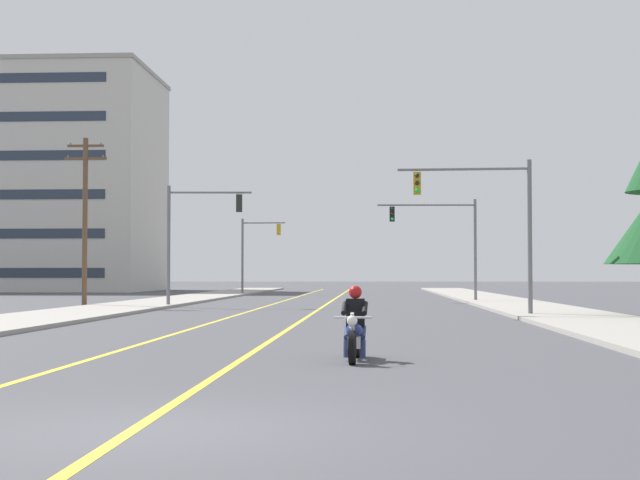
{
  "coord_description": "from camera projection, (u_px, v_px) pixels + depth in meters",
  "views": [
    {
      "loc": [
        2.34,
        -10.13,
        1.68
      ],
      "look_at": [
        0.79,
        17.29,
        2.68
      ],
      "focal_mm": 52.77,
      "sensor_mm": 36.0,
      "label": 1
    }
  ],
  "objects": [
    {
      "name": "ground_plane",
      "position": [
        157.0,
        429.0,
        10.17
      ],
      "size": [
        400.0,
        400.0,
        0.0
      ],
      "primitive_type": "plane",
      "color": "#47474C"
    },
    {
      "name": "lane_stripe_center",
      "position": [
        329.0,
        303.0,
        55.09
      ],
      "size": [
        0.16,
        100.0,
        0.01
      ],
      "primitive_type": "cube",
      "color": "yellow",
      "rests_on": "ground"
    },
    {
      "name": "lane_stripe_left",
      "position": [
        278.0,
        303.0,
        55.26
      ],
      "size": [
        0.16,
        100.0,
        0.01
      ],
      "primitive_type": "cube",
      "color": "yellow",
      "rests_on": "ground"
    },
    {
      "name": "sidewalk_kerb_right",
      "position": [
        516.0,
        305.0,
        49.53
      ],
      "size": [
        4.4,
        110.0,
        0.14
      ],
      "primitive_type": "cube",
      "color": "#9E998E",
      "rests_on": "ground"
    },
    {
      "name": "sidewalk_kerb_left",
      "position": [
        147.0,
        304.0,
        50.64
      ],
      "size": [
        4.4,
        110.0,
        0.14
      ],
      "primitive_type": "cube",
      "color": "#9E998E",
      "rests_on": "ground"
    },
    {
      "name": "motorcycle_with_rider",
      "position": [
        355.0,
        330.0,
        18.28
      ],
      "size": [
        0.7,
        2.19,
        1.46
      ],
      "color": "black",
      "rests_on": "ground"
    },
    {
      "name": "traffic_signal_near_right",
      "position": [
        491.0,
        212.0,
        37.11
      ],
      "size": [
        5.27,
        0.39,
        6.2
      ],
      "color": "slate",
      "rests_on": "ground"
    },
    {
      "name": "traffic_signal_near_left",
      "position": [
        192.0,
        227.0,
        47.88
      ],
      "size": [
        4.31,
        0.54,
        6.2
      ],
      "color": "slate",
      "rests_on": "ground"
    },
    {
      "name": "traffic_signal_mid_right",
      "position": [
        446.0,
        233.0,
        56.59
      ],
      "size": [
        5.97,
        0.57,
        6.2
      ],
      "color": "slate",
      "rests_on": "ground"
    },
    {
      "name": "traffic_signal_mid_left",
      "position": [
        254.0,
        245.0,
        76.39
      ],
      "size": [
        3.6,
        0.38,
        6.2
      ],
      "color": "slate",
      "rests_on": "ground"
    },
    {
      "name": "utility_pole_left_near",
      "position": [
        85.0,
        216.0,
        48.01
      ],
      "size": [
        2.19,
        0.26,
        8.66
      ],
      "color": "brown",
      "rests_on": "ground"
    },
    {
      "name": "apartment_building_far_left_block",
      "position": [
        7.0,
        182.0,
        94.68
      ],
      "size": [
        29.84,
        16.2,
        22.02
      ],
      "color": "beige",
      "rests_on": "ground"
    }
  ]
}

